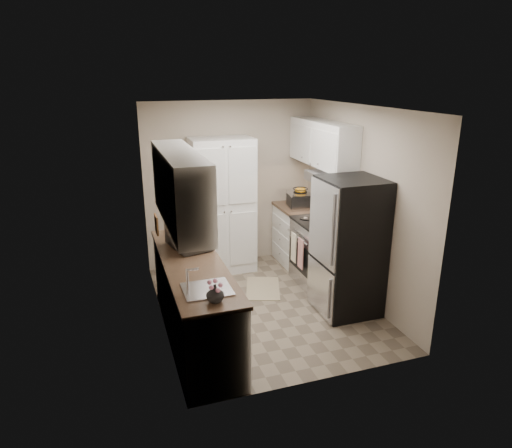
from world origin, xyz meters
The scene contains 16 objects.
ground centered at (0.00, 0.00, 0.00)m, with size 3.20×3.20×0.00m, color #7A6B56.
room_shell centered at (-0.02, -0.01, 1.63)m, with size 2.64×3.24×2.52m.
pantry_cabinet centered at (-0.20, 1.32, 1.00)m, with size 0.90×0.55×2.00m, color white.
base_cabinet_left centered at (-0.99, -0.43, 0.44)m, with size 0.60×2.30×0.88m, color white.
countertop_left centered at (-0.99, -0.43, 0.90)m, with size 0.63×2.33×0.04m, color brown.
base_cabinet_right centered at (0.99, 1.19, 0.44)m, with size 0.60×0.80×0.88m, color white.
countertop_right centered at (0.99, 1.19, 0.90)m, with size 0.63×0.83×0.04m, color brown.
electric_range centered at (0.97, 0.39, 0.48)m, with size 0.71×0.78×1.13m.
refrigerator centered at (0.94, -0.41, 0.85)m, with size 0.70×0.72×1.70m, color #B7B7BC.
microwave centered at (-0.93, 0.02, 1.08)m, with size 0.57×0.39×0.32m, color #A2A2A7.
wine_bottle centered at (-1.08, 0.46, 1.08)m, with size 0.08×0.08×0.32m, color black.
flower_vase centered at (-0.97, -1.40, 1.00)m, with size 0.16×0.16×0.17m, color silver.
cutting_board centered at (-0.91, 0.56, 1.05)m, with size 0.02×0.20×0.26m, color #439232.
toaster_oven centered at (0.95, 1.13, 1.04)m, with size 0.32×0.41×0.24m, color #B9B8BD.
fruit_basket centered at (0.97, 1.15, 1.20)m, with size 0.23×0.23×0.10m, color orange, non-canonical shape.
kitchen_mat centered at (0.14, 0.46, 0.01)m, with size 0.45×0.73×0.01m, color tan.
Camera 1 is at (-1.78, -4.98, 2.86)m, focal length 32.00 mm.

